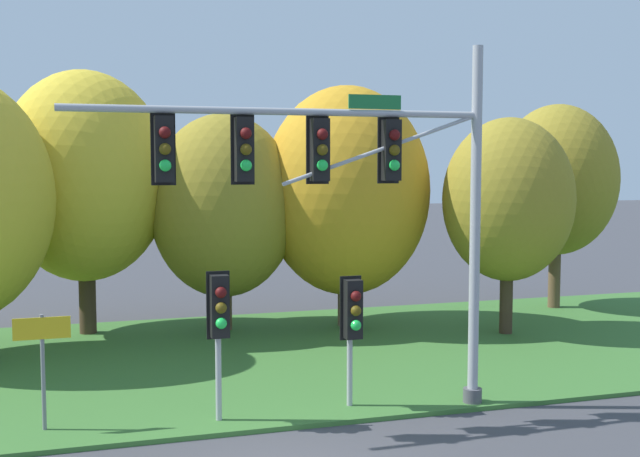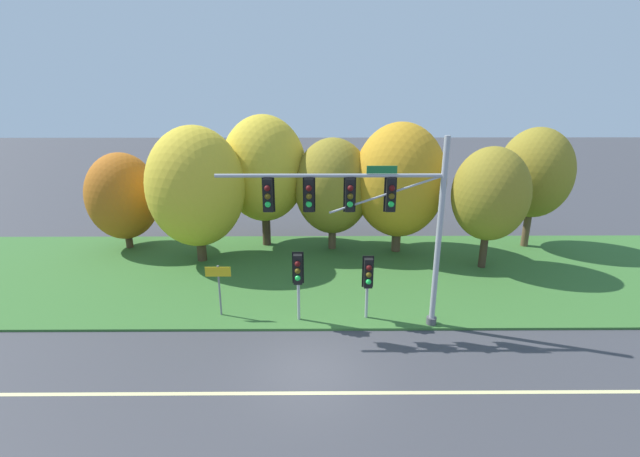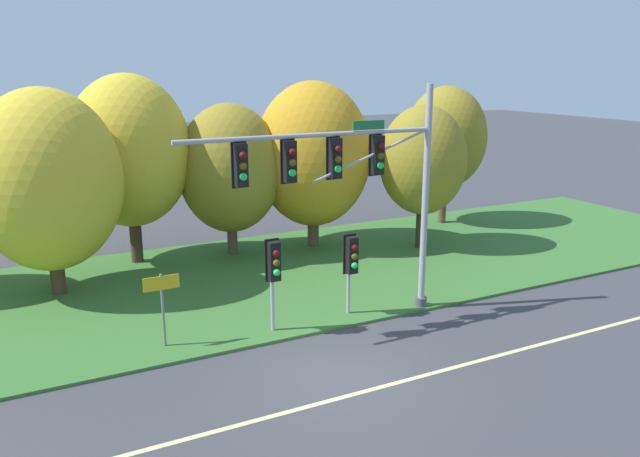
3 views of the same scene
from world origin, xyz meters
TOP-DOWN VIEW (x-y plane):
  - ground_plane at (0.00, 0.00)m, footprint 160.00×160.00m
  - lane_stripe at (0.00, -1.20)m, footprint 36.00×0.16m
  - grass_verge at (0.00, 8.25)m, footprint 48.00×11.50m
  - traffic_signal_mast at (2.06, 2.84)m, footprint 8.51×0.49m
  - pedestrian_signal_near_kerb at (-0.53, 3.09)m, footprint 0.46×0.55m
  - pedestrian_signal_further_along at (2.27, 3.23)m, footprint 0.46×0.55m
  - route_sign_post at (-3.82, 3.66)m, footprint 1.05×0.08m
  - tree_nearest_road at (-11.13, 11.99)m, footprint 4.07×4.07m
  - tree_left_of_mast at (-6.19, 9.87)m, footprint 5.14×5.14m
  - tree_behind_signpost at (-2.87, 12.47)m, footprint 4.97×4.97m
  - tree_mid_verge at (1.14, 11.76)m, footprint 4.43×4.43m
  - tree_tall_centre at (4.89, 11.29)m, footprint 5.17×5.17m
  - tree_right_far at (9.09, 8.80)m, footprint 3.87×3.87m
  - tree_furthest_back at (12.92, 12.11)m, footprint 4.19×4.19m

SIDE VIEW (x-z plane):
  - ground_plane at x=0.00m, z-range 0.00..0.00m
  - lane_stripe at x=0.00m, z-range 0.00..0.01m
  - grass_verge at x=0.00m, z-range 0.00..0.10m
  - route_sign_post at x=-3.82m, z-range 0.51..2.74m
  - pedestrian_signal_further_along at x=2.27m, z-range 0.67..3.42m
  - pedestrian_signal_near_kerb at x=-0.53m, z-range 0.75..3.74m
  - tree_nearest_road at x=-11.13m, z-range 0.40..6.12m
  - tree_mid_verge at x=1.14m, z-range 0.60..7.17m
  - tree_right_far at x=9.09m, z-range 0.88..7.30m
  - tree_left_of_mast at x=-6.19m, z-range 0.57..7.96m
  - tree_tall_centre at x=4.89m, z-range 0.58..8.04m
  - tree_furthest_back at x=12.92m, z-range 1.02..8.13m
  - tree_behind_signpost at x=-2.87m, z-range 0.88..8.67m
  - traffic_signal_mast at x=2.06m, z-range 1.16..8.66m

